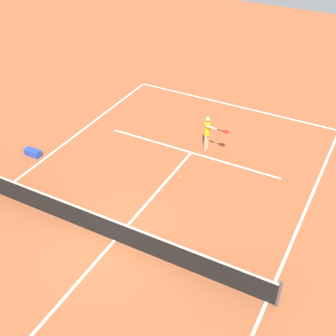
% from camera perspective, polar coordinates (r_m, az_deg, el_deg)
% --- Properties ---
extents(ground_plane, '(60.00, 60.00, 0.00)m').
position_cam_1_polar(ground_plane, '(15.98, -6.82, -9.15)').
color(ground_plane, '#AD5933').
extents(court_lines, '(11.16, 22.75, 0.01)m').
position_cam_1_polar(court_lines, '(15.98, -6.82, -9.15)').
color(court_lines, white).
rests_on(court_lines, ground).
extents(tennis_net, '(11.76, 0.10, 1.07)m').
position_cam_1_polar(tennis_net, '(15.63, -6.95, -7.87)').
color(tennis_net, '#4C4C51').
rests_on(tennis_net, ground).
extents(player_serving, '(1.26, 0.62, 1.68)m').
position_cam_1_polar(player_serving, '(19.86, 5.16, 4.77)').
color(player_serving, '#D8A884').
rests_on(player_serving, ground).
extents(tennis_ball, '(0.07, 0.07, 0.07)m').
position_cam_1_polar(tennis_ball, '(18.61, 1.45, -1.11)').
color(tennis_ball, '#CCE033').
rests_on(tennis_ball, ground).
extents(equipment_bag, '(0.76, 0.32, 0.30)m').
position_cam_1_polar(equipment_bag, '(20.74, -16.90, 1.90)').
color(equipment_bag, '#2647B7').
rests_on(equipment_bag, ground).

